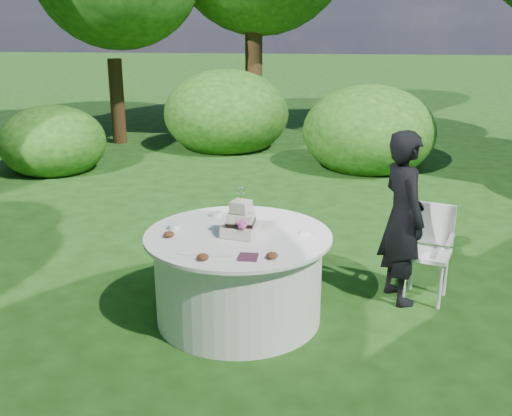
# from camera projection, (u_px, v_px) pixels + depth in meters

# --- Properties ---
(ground) EXTENTS (80.00, 80.00, 0.00)m
(ground) POSITION_uv_depth(u_px,v_px,m) (239.00, 317.00, 5.19)
(ground) COLOR #19360E
(ground) RESTS_ON ground
(napkins) EXTENTS (0.14, 0.14, 0.02)m
(napkins) POSITION_uv_depth(u_px,v_px,m) (248.00, 257.00, 4.45)
(napkins) COLOR #4C2037
(napkins) RESTS_ON table
(feather_plume) EXTENTS (0.48, 0.07, 0.01)m
(feather_plume) POSITION_uv_depth(u_px,v_px,m) (205.00, 254.00, 4.51)
(feather_plume) COLOR white
(feather_plume) RESTS_ON table
(guest) EXTENTS (0.55, 0.67, 1.57)m
(guest) POSITION_uv_depth(u_px,v_px,m) (403.00, 218.00, 5.31)
(guest) COLOR black
(guest) RESTS_ON ground
(table) EXTENTS (1.56, 1.56, 0.77)m
(table) POSITION_uv_depth(u_px,v_px,m) (238.00, 276.00, 5.07)
(table) COLOR silver
(table) RESTS_ON ground
(cake) EXTENTS (0.33, 0.33, 0.41)m
(cake) POSITION_uv_depth(u_px,v_px,m) (241.00, 222.00, 4.89)
(cake) COLOR silver
(cake) RESTS_ON table
(chair) EXTENTS (0.49, 0.49, 0.87)m
(chair) POSITION_uv_depth(u_px,v_px,m) (429.00, 244.00, 5.44)
(chair) COLOR white
(chair) RESTS_ON ground
(votives) EXTENTS (1.21, 0.47, 0.04)m
(votives) POSITION_uv_depth(u_px,v_px,m) (231.00, 224.00, 5.13)
(votives) COLOR white
(votives) RESTS_ON table
(petal_cups) EXTENTS (0.97, 0.54, 0.05)m
(petal_cups) POSITION_uv_depth(u_px,v_px,m) (213.00, 248.00, 4.58)
(petal_cups) COLOR #562D16
(petal_cups) RESTS_ON table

